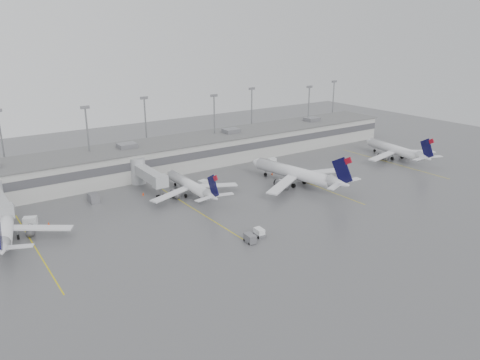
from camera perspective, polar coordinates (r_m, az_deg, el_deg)
ground at (r=101.01m, az=10.15°, el=-5.68°), size 260.00×260.00×0.00m
terminal at (r=144.11m, az=-6.06°, el=3.48°), size 152.00×17.00×9.45m
light_masts at (r=147.37m, az=-7.25°, el=6.89°), size 142.40×8.00×20.60m
jet_bridge_right at (r=125.03m, az=-11.58°, el=0.79°), size 4.00×17.20×7.00m
stand_markings at (r=117.86m, az=1.99°, el=-1.88°), size 105.25×40.00×0.01m
jet_far_left at (r=103.43m, az=-26.65°, el=-5.15°), size 24.42×27.64×9.04m
jet_mid_left at (r=117.31m, az=-5.97°, el=-0.68°), size 23.92×26.80×8.67m
jet_mid_right at (r=125.16m, az=7.05°, el=0.82°), size 29.63×33.49×10.90m
jet_far_right at (r=158.05m, az=18.57°, el=3.48°), size 26.12×29.51×9.60m
baggage_tug at (r=95.04m, az=2.36°, el=-6.51°), size 1.95×2.81×1.72m
baggage_cart at (r=92.34m, az=1.21°, el=-7.11°), size 1.77×2.82×1.73m
gse_uld_a at (r=109.52m, az=-24.22°, el=-4.61°), size 3.16×2.71×1.89m
gse_uld_b at (r=124.69m, az=-4.55°, el=-0.40°), size 2.69×2.15×1.66m
gse_uld_c at (r=145.68m, az=3.92°, el=2.35°), size 2.57×1.84×1.72m
gse_loader at (r=118.45m, az=-17.44°, el=-2.10°), size 2.14×3.38×2.10m
cone_a at (r=108.42m, az=-22.31°, el=-4.92°), size 0.45×0.45×0.72m
cone_b at (r=120.32m, az=-11.73°, el=-1.65°), size 0.49×0.49×0.77m
cone_c at (r=134.62m, az=3.93°, el=0.81°), size 0.47×0.47×0.76m
cone_d at (r=158.75m, az=16.80°, el=2.73°), size 0.41×0.41×0.66m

